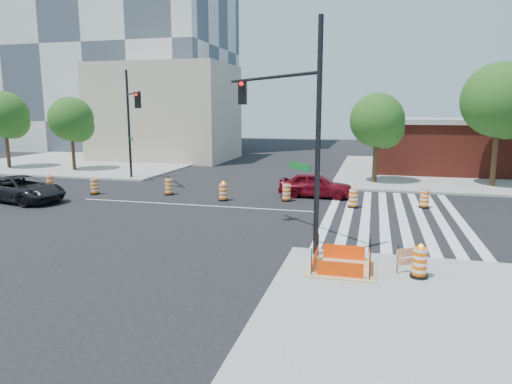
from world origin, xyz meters
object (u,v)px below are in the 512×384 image
signal_pole_se (289,116)px  signal_pole_nw (131,115)px  red_coupe (316,185)px  dark_suv (22,189)px

signal_pole_se → signal_pole_nw: bearing=1.4°
signal_pole_nw → signal_pole_se: bearing=10.2°
signal_pole_se → signal_pole_nw: (-14.06, 12.99, -0.13)m
red_coupe → signal_pole_nw: (-13.82, 2.36, 4.23)m
red_coupe → signal_pole_se: (0.24, -10.63, 4.36)m
red_coupe → dark_suv: red_coupe is taller
red_coupe → dark_suv: 17.54m
dark_suv → signal_pole_se: (16.81, -4.85, 4.37)m
red_coupe → signal_pole_se: bearing=-177.2°
red_coupe → signal_pole_nw: bearing=81.8°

